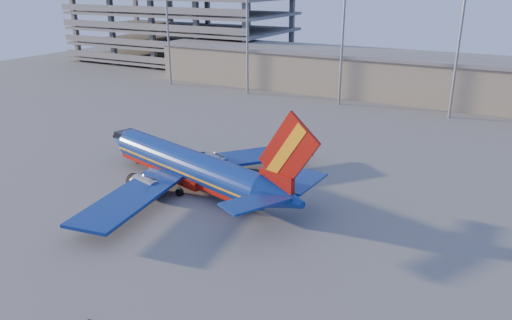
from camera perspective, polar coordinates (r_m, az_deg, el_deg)
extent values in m
plane|color=slate|center=(55.14, -1.83, -4.09)|extent=(220.00, 220.00, 0.00)
cube|color=tan|center=(104.21, 19.71, 8.61)|extent=(120.00, 15.00, 8.00)
cube|color=slate|center=(103.55, 19.98, 10.88)|extent=(122.00, 16.00, 0.60)
cube|color=slate|center=(148.02, -8.26, 11.43)|extent=(60.00, 30.00, 0.70)
cube|color=slate|center=(147.47, -8.35, 13.04)|extent=(60.00, 30.00, 0.70)
cube|color=slate|center=(147.03, -8.43, 14.67)|extent=(60.00, 30.00, 0.70)
cube|color=slate|center=(146.72, -8.52, 16.30)|extent=(60.00, 30.00, 0.70)
cube|color=slate|center=(157.52, -5.54, 15.53)|extent=(1.20, 1.20, 21.00)
cylinder|color=gray|center=(114.20, -10.10, 15.43)|extent=(0.44, 0.44, 28.00)
cylinder|color=gray|center=(103.04, -1.00, 15.25)|extent=(0.44, 0.44, 28.00)
cylinder|color=gray|center=(94.84, 9.93, 14.56)|extent=(0.44, 0.44, 28.00)
cylinder|color=gray|center=(90.39, 22.30, 13.16)|extent=(0.44, 0.44, 28.00)
cylinder|color=navy|center=(57.23, -7.74, -0.51)|extent=(23.47, 9.70, 3.60)
cube|color=#9C140C|center=(57.55, -7.70, -1.37)|extent=(23.29, 9.05, 1.27)
cube|color=#FF9C15|center=(57.31, -7.73, -0.73)|extent=(23.48, 9.74, 0.21)
cone|color=navy|center=(68.03, -14.98, 2.32)|extent=(4.90, 4.56, 3.60)
cube|color=black|center=(66.72, -14.48, 2.85)|extent=(2.93, 3.06, 0.78)
cone|color=navy|center=(47.51, 3.04, -4.29)|extent=(5.84, 4.82, 3.60)
cube|color=#9C140C|center=(47.45, 2.36, -2.58)|extent=(4.08, 1.61, 2.14)
cube|color=#9C140C|center=(45.41, 3.70, 0.93)|extent=(6.97, 2.21, 7.77)
cube|color=#FF9C15|center=(45.53, 3.51, 0.99)|extent=(4.69, 1.66, 6.09)
cube|color=navy|center=(49.87, 5.22, -2.47)|extent=(3.29, 6.39, 0.21)
cube|color=navy|center=(45.30, -0.09, -4.78)|extent=(5.46, 6.87, 0.21)
cube|color=navy|center=(61.84, -0.65, 0.40)|extent=(13.35, 14.74, 0.34)
cube|color=navy|center=(51.96, -14.08, -4.17)|extent=(7.05, 15.64, 0.34)
cube|color=#9C140C|center=(57.34, -7.37, -1.85)|extent=(6.64, 5.22, 0.97)
cylinder|color=gray|center=(61.61, -4.68, -0.37)|extent=(3.92, 2.90, 2.04)
cylinder|color=gray|center=(55.95, -12.47, -2.96)|extent=(3.92, 2.90, 2.04)
cylinder|color=gray|center=(66.23, -13.45, 0.06)|extent=(0.29, 0.29, 1.07)
cylinder|color=black|center=(66.30, -13.43, -0.12)|extent=(0.67, 0.40, 0.62)
cylinder|color=black|center=(58.47, -4.81, -2.27)|extent=(0.93, 0.73, 0.82)
cylinder|color=black|center=(55.56, -8.73, -3.67)|extent=(0.93, 0.73, 0.82)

